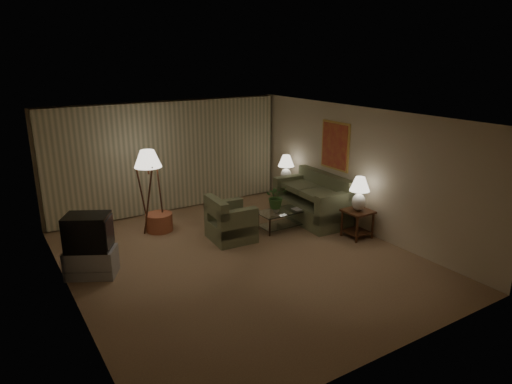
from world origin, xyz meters
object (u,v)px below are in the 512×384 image
(table_lamp_far, at_px, (286,166))
(coffee_table, at_px, (282,217))
(sofa, at_px, (312,202))
(tv_cabinet, at_px, (91,262))
(crt_tv, at_px, (88,232))
(side_table_near, at_px, (357,219))
(ottoman, at_px, (159,222))
(floor_lamp, at_px, (150,189))
(armchair, at_px, (231,223))
(side_table_far, at_px, (286,190))
(vase, at_px, (276,209))
(table_lamp_near, at_px, (359,191))

(table_lamp_far, xyz_separation_m, coffee_table, (-1.07, -1.35, -0.74))
(sofa, height_order, tv_cabinet, sofa)
(crt_tv, bearing_deg, table_lamp_far, 44.35)
(side_table_near, distance_m, ottoman, 4.30)
(table_lamp_far, distance_m, ottoman, 3.53)
(table_lamp_far, relative_size, floor_lamp, 0.39)
(armchair, relative_size, coffee_table, 0.92)
(table_lamp_far, bearing_deg, side_table_far, 0.00)
(armchair, bearing_deg, vase, -89.79)
(side_table_far, bearing_deg, ottoman, -179.87)
(table_lamp_near, height_order, floor_lamp, floor_lamp)
(side_table_far, height_order, floor_lamp, floor_lamp)
(sofa, xyz_separation_m, coffee_table, (-0.92, -0.10, -0.15))
(side_table_far, distance_m, tv_cabinet, 5.39)
(sofa, height_order, ottoman, sofa)
(table_lamp_near, distance_m, table_lamp_far, 2.60)
(floor_lamp, bearing_deg, tv_cabinet, -137.30)
(tv_cabinet, height_order, floor_lamp, floor_lamp)
(floor_lamp, relative_size, ottoman, 3.08)
(armchair, height_order, coffee_table, armchair)
(coffee_table, bearing_deg, crt_tv, -179.22)
(crt_tv, xyz_separation_m, floor_lamp, (1.65, 1.52, 0.13))
(side_table_far, relative_size, vase, 4.24)
(table_lamp_far, distance_m, floor_lamp, 3.55)
(table_lamp_near, bearing_deg, table_lamp_far, 90.00)
(coffee_table, distance_m, ottoman, 2.71)
(sofa, height_order, table_lamp_near, table_lamp_near)
(table_lamp_near, relative_size, ottoman, 1.24)
(ottoman, bearing_deg, table_lamp_far, 0.13)
(sofa, relative_size, coffee_table, 1.89)
(side_table_far, relative_size, coffee_table, 0.55)
(table_lamp_near, bearing_deg, side_table_far, 90.00)
(table_lamp_near, xyz_separation_m, table_lamp_far, (0.00, 2.60, -0.01))
(side_table_near, distance_m, table_lamp_near, 0.62)
(armchair, distance_m, coffee_table, 1.26)
(tv_cabinet, relative_size, ottoman, 1.69)
(crt_tv, distance_m, floor_lamp, 2.25)
(side_table_near, bearing_deg, floor_lamp, 142.56)
(side_table_far, height_order, crt_tv, crt_tv)
(armchair, distance_m, crt_tv, 2.91)
(armchair, bearing_deg, tv_cabinet, 96.12)
(vase, bearing_deg, table_lamp_far, 47.83)
(side_table_near, distance_m, coffee_table, 1.65)
(side_table_near, height_order, table_lamp_near, table_lamp_near)
(table_lamp_far, bearing_deg, ottoman, -179.87)
(sofa, bearing_deg, vase, -81.35)
(side_table_far, height_order, table_lamp_far, table_lamp_far)
(table_lamp_far, height_order, vase, table_lamp_far)
(floor_lamp, bearing_deg, armchair, -48.89)
(table_lamp_far, relative_size, tv_cabinet, 0.71)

